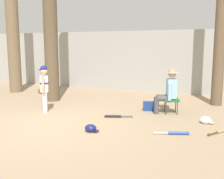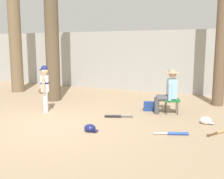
{
  "view_description": "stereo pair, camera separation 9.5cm",
  "coord_description": "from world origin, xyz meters",
  "px_view_note": "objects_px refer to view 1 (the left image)",
  "views": [
    {
      "loc": [
        3.75,
        -5.04,
        1.84
      ],
      "look_at": [
        1.04,
        1.12,
        0.75
      ],
      "focal_mm": 43.53,
      "sensor_mm": 36.0,
      "label": 1
    },
    {
      "loc": [
        3.84,
        -5.0,
        1.84
      ],
      "look_at": [
        1.04,
        1.12,
        0.75
      ],
      "focal_mm": 43.53,
      "sensor_mm": 36.0,
      "label": 2
    }
  ],
  "objects_px": {
    "young_ballplayer": "(44,86)",
    "batting_helmet_white": "(206,120)",
    "folding_stool": "(171,100)",
    "tree_near_player": "(50,10)",
    "seated_spectator": "(168,90)",
    "batting_helmet_navy": "(91,128)",
    "handbag_beside_stool": "(149,106)",
    "tree_behind_spectator": "(220,33)",
    "tree_far_left": "(12,24)",
    "bat_black_composite": "(115,116)",
    "bat_wood_tan": "(221,131)",
    "bat_blue_youth": "(176,133)"
  },
  "relations": [
    {
      "from": "young_ballplayer",
      "to": "batting_helmet_white",
      "type": "xyz_separation_m",
      "value": [
        4.25,
        0.59,
        -0.66
      ]
    },
    {
      "from": "folding_stool",
      "to": "batting_helmet_white",
      "type": "distance_m",
      "value": 1.21
    },
    {
      "from": "batting_helmet_white",
      "to": "tree_near_player",
      "type": "bearing_deg",
      "value": 170.75
    },
    {
      "from": "tree_near_player",
      "to": "seated_spectator",
      "type": "bearing_deg",
      "value": -2.76
    },
    {
      "from": "batting_helmet_navy",
      "to": "batting_helmet_white",
      "type": "relative_size",
      "value": 0.95
    },
    {
      "from": "folding_stool",
      "to": "handbag_beside_stool",
      "type": "height_order",
      "value": "folding_stool"
    },
    {
      "from": "tree_behind_spectator",
      "to": "young_ballplayer",
      "type": "xyz_separation_m",
      "value": [
        -4.36,
        -2.88,
        -1.46
      ]
    },
    {
      "from": "young_ballplayer",
      "to": "tree_far_left",
      "type": "bearing_deg",
      "value": 144.41
    },
    {
      "from": "handbag_beside_stool",
      "to": "bat_black_composite",
      "type": "relative_size",
      "value": 0.49
    },
    {
      "from": "handbag_beside_stool",
      "to": "batting_helmet_navy",
      "type": "xyz_separation_m",
      "value": [
        -0.62,
        -2.38,
        -0.05
      ]
    },
    {
      "from": "tree_behind_spectator",
      "to": "folding_stool",
      "type": "xyz_separation_m",
      "value": [
        -1.08,
        -1.64,
        -1.84
      ]
    },
    {
      "from": "seated_spectator",
      "to": "batting_helmet_white",
      "type": "relative_size",
      "value": 3.75
    },
    {
      "from": "tree_near_player",
      "to": "batting_helmet_white",
      "type": "height_order",
      "value": "tree_near_player"
    },
    {
      "from": "tree_far_left",
      "to": "bat_black_composite",
      "type": "distance_m",
      "value": 6.18
    },
    {
      "from": "seated_spectator",
      "to": "folding_stool",
      "type": "bearing_deg",
      "value": 19.25
    },
    {
      "from": "tree_near_player",
      "to": "batting_helmet_navy",
      "type": "bearing_deg",
      "value": -41.72
    },
    {
      "from": "folding_stool",
      "to": "bat_wood_tan",
      "type": "bearing_deg",
      "value": -42.75
    },
    {
      "from": "young_ballplayer",
      "to": "folding_stool",
      "type": "height_order",
      "value": "young_ballplayer"
    },
    {
      "from": "handbag_beside_stool",
      "to": "bat_black_composite",
      "type": "xyz_separation_m",
      "value": [
        -0.6,
        -1.09,
        -0.1
      ]
    },
    {
      "from": "batting_helmet_white",
      "to": "bat_blue_youth",
      "type": "bearing_deg",
      "value": -113.79
    },
    {
      "from": "tree_near_player",
      "to": "bat_wood_tan",
      "type": "height_order",
      "value": "tree_near_player"
    },
    {
      "from": "bat_wood_tan",
      "to": "batting_helmet_white",
      "type": "distance_m",
      "value": 0.69
    },
    {
      "from": "handbag_beside_stool",
      "to": "batting_helmet_white",
      "type": "xyz_separation_m",
      "value": [
        1.6,
        -0.72,
        -0.05
      ]
    },
    {
      "from": "bat_wood_tan",
      "to": "bat_blue_youth",
      "type": "relative_size",
      "value": 0.94
    },
    {
      "from": "young_ballplayer",
      "to": "bat_black_composite",
      "type": "distance_m",
      "value": 2.18
    },
    {
      "from": "tree_near_player",
      "to": "bat_black_composite",
      "type": "relative_size",
      "value": 9.59
    },
    {
      "from": "folding_stool",
      "to": "seated_spectator",
      "type": "relative_size",
      "value": 0.42
    },
    {
      "from": "folding_stool",
      "to": "bat_blue_youth",
      "type": "bearing_deg",
      "value": -75.08
    },
    {
      "from": "tree_near_player",
      "to": "bat_black_composite",
      "type": "distance_m",
      "value": 4.24
    },
    {
      "from": "handbag_beside_stool",
      "to": "tree_far_left",
      "type": "xyz_separation_m",
      "value": [
        -5.81,
        0.95,
        2.53
      ]
    },
    {
      "from": "young_ballplayer",
      "to": "tree_far_left",
      "type": "xyz_separation_m",
      "value": [
        -3.16,
        2.26,
        1.92
      ]
    },
    {
      "from": "tree_behind_spectator",
      "to": "folding_stool",
      "type": "distance_m",
      "value": 2.69
    },
    {
      "from": "bat_black_composite",
      "to": "batting_helmet_navy",
      "type": "bearing_deg",
      "value": -91.12
    },
    {
      "from": "batting_helmet_navy",
      "to": "tree_near_player",
      "type": "bearing_deg",
      "value": 138.28
    },
    {
      "from": "tree_near_player",
      "to": "bat_blue_youth",
      "type": "height_order",
      "value": "tree_near_player"
    },
    {
      "from": "tree_behind_spectator",
      "to": "seated_spectator",
      "type": "xyz_separation_m",
      "value": [
        -1.18,
        -1.67,
        -1.57
      ]
    },
    {
      "from": "handbag_beside_stool",
      "to": "seated_spectator",
      "type": "bearing_deg",
      "value": -9.84
    },
    {
      "from": "tree_far_left",
      "to": "bat_blue_youth",
      "type": "distance_m",
      "value": 7.91
    },
    {
      "from": "bat_blue_youth",
      "to": "batting_helmet_white",
      "type": "relative_size",
      "value": 2.17
    },
    {
      "from": "batting_helmet_navy",
      "to": "batting_helmet_white",
      "type": "height_order",
      "value": "batting_helmet_white"
    },
    {
      "from": "tree_near_player",
      "to": "batting_helmet_navy",
      "type": "height_order",
      "value": "tree_near_player"
    },
    {
      "from": "bat_blue_youth",
      "to": "seated_spectator",
      "type": "bearing_deg",
      "value": 107.99
    },
    {
      "from": "bat_black_composite",
      "to": "batting_helmet_white",
      "type": "xyz_separation_m",
      "value": [
        2.2,
        0.37,
        0.05
      ]
    },
    {
      "from": "handbag_beside_stool",
      "to": "bat_blue_youth",
      "type": "distance_m",
      "value": 2.15
    },
    {
      "from": "bat_wood_tan",
      "to": "bat_blue_youth",
      "type": "xyz_separation_m",
      "value": [
        -0.87,
        -0.54,
        0.0
      ]
    },
    {
      "from": "tree_behind_spectator",
      "to": "tree_far_left",
      "type": "relative_size",
      "value": 0.81
    },
    {
      "from": "bat_black_composite",
      "to": "batting_helmet_white",
      "type": "distance_m",
      "value": 2.23
    },
    {
      "from": "folding_stool",
      "to": "bat_wood_tan",
      "type": "distance_m",
      "value": 1.86
    },
    {
      "from": "tree_near_player",
      "to": "folding_stool",
      "type": "relative_size",
      "value": 12.99
    },
    {
      "from": "batting_helmet_navy",
      "to": "batting_helmet_white",
      "type": "distance_m",
      "value": 2.77
    }
  ]
}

